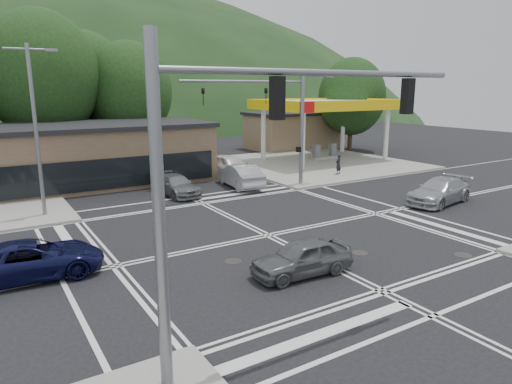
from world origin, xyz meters
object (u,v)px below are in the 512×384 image
car_silver_east (439,191)px  pedestrian (338,164)px  car_blue_west (32,260)px  car_grey_center (302,257)px  car_queue_a (240,176)px  car_queue_b (222,164)px  car_northbound (176,185)px

car_silver_east → pedestrian: 9.79m
car_blue_west → car_silver_east: (22.21, -0.80, 0.04)m
car_grey_center → car_queue_a: 15.61m
car_silver_east → car_queue_b: 16.68m
car_grey_center → car_silver_east: (13.63, 4.20, 0.07)m
car_queue_a → car_queue_b: bearing=-97.0°
car_blue_west → pedestrian: bearing=-64.4°
car_grey_center → car_northbound: bearing=179.7°
car_queue_a → pedestrian: (8.61, -0.56, 0.11)m
car_silver_east → car_northbound: bearing=-139.3°
car_northbound → car_blue_west: bearing=-140.0°
car_queue_a → pedestrian: bearing=-176.8°
car_grey_center → car_northbound: car_grey_center is taller
car_blue_west → pedestrian: (22.91, 8.96, 0.22)m
car_silver_east → car_northbound: car_silver_east is taller
car_northbound → pedestrian: size_ratio=2.91×
car_blue_west → car_queue_b: bearing=-42.7°
car_blue_west → car_queue_a: 17.18m
car_blue_west → car_silver_east: bearing=-87.8°
car_northbound → car_grey_center: bearing=-99.0°
car_blue_west → car_queue_b: (15.54, 14.49, 0.14)m
pedestrian → car_silver_east: bearing=71.4°
car_grey_center → car_silver_east: 14.27m
car_queue_b → pedestrian: (7.38, -5.53, 0.08)m
car_silver_east → car_queue_a: bearing=-152.4°
car_blue_west → car_queue_a: (14.31, 9.52, 0.11)m
car_queue_a → car_queue_b: size_ratio=1.01×
car_silver_east → car_northbound: (-12.67, 10.42, -0.09)m
car_silver_east → car_northbound: 16.41m
car_blue_west → car_silver_east: 22.22m
car_queue_b → car_blue_west: bearing=33.1°
car_queue_a → car_northbound: car_queue_a is taller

